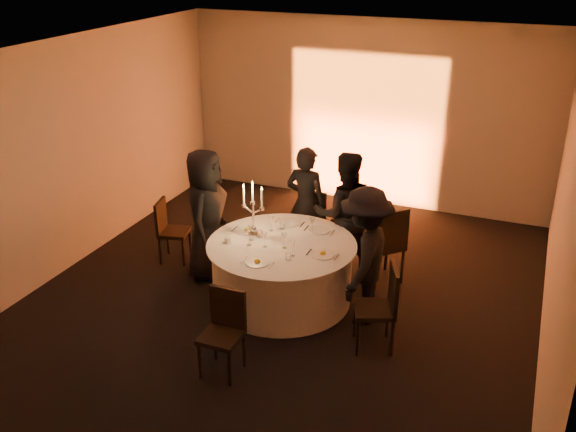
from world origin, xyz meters
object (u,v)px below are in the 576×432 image
at_px(guest_right, 365,256).
at_px(coffee_cup, 227,240).
at_px(guest_left, 206,214).
at_px(chair_back_left, 315,216).
at_px(chair_back_right, 386,241).
at_px(chair_front, 224,327).
at_px(banquet_table, 282,272).
at_px(guest_back_right, 345,214).
at_px(chair_right, 382,303).
at_px(candelabra, 253,216).
at_px(guest_back_left, 306,204).
at_px(chair_left, 169,227).

bearing_deg(guest_right, coffee_cup, -85.03).
relative_size(guest_left, guest_right, 1.06).
relative_size(chair_back_left, guest_left, 0.55).
distance_m(chair_back_right, chair_front, 2.61).
bearing_deg(banquet_table, chair_front, -90.56).
bearing_deg(chair_back_left, guest_back_right, 145.65).
bearing_deg(chair_right, candelabra, -130.02).
height_order(guest_back_right, guest_right, guest_back_right).
bearing_deg(guest_back_right, guest_back_left, -41.52).
distance_m(chair_front, candelabra, 1.70).
bearing_deg(coffee_cup, guest_left, 139.50).
relative_size(chair_left, chair_back_right, 0.83).
bearing_deg(guest_back_left, guest_right, 140.70).
distance_m(guest_left, guest_right, 2.20).
bearing_deg(chair_back_right, guest_back_right, -54.88).
bearing_deg(guest_back_left, chair_back_left, -92.44).
bearing_deg(candelabra, chair_right, -18.18).
bearing_deg(chair_back_left, chair_left, 33.35).
relative_size(guest_back_right, coffee_cup, 15.22).
height_order(chair_right, guest_right, guest_right).
relative_size(chair_front, guest_back_left, 0.56).
height_order(chair_right, chair_front, chair_right).
distance_m(banquet_table, chair_back_right, 1.40).
height_order(chair_back_right, guest_back_left, guest_back_left).
xyz_separation_m(guest_left, guest_back_right, (1.62, 0.75, -0.03)).
xyz_separation_m(chair_back_left, guest_left, (-1.06, -1.18, 0.33)).
distance_m(chair_left, guest_back_left, 1.90).
relative_size(chair_front, candelabra, 1.27).
xyz_separation_m(chair_left, chair_front, (1.83, -1.89, 0.02)).
height_order(chair_left, chair_back_left, chair_back_left).
xyz_separation_m(guest_back_right, guest_right, (0.57, -1.02, -0.02)).
bearing_deg(guest_back_left, guest_left, 48.63).
xyz_separation_m(chair_back_left, guest_back_right, (0.56, -0.43, 0.31)).
distance_m(chair_back_left, candelabra, 1.45).
distance_m(chair_front, guest_left, 2.09).
bearing_deg(candelabra, banquet_table, -13.18).
xyz_separation_m(chair_front, guest_left, (-1.13, 1.72, 0.36)).
bearing_deg(guest_left, chair_back_left, -53.83).
height_order(banquet_table, guest_back_left, guest_back_left).
height_order(chair_right, guest_left, guest_left).
distance_m(chair_right, candelabra, 1.93).
bearing_deg(chair_left, candelabra, -115.78).
bearing_deg(chair_back_left, banquet_table, 96.98).
height_order(chair_front, guest_right, guest_right).
relative_size(chair_back_right, guest_right, 0.64).
xyz_separation_m(chair_front, candelabra, (-0.40, 1.57, 0.51)).
bearing_deg(candelabra, chair_front, -75.74).
xyz_separation_m(chair_left, guest_back_right, (2.31, 0.58, 0.35)).
bearing_deg(guest_back_left, guest_back_right, 170.09).
distance_m(chair_left, chair_back_right, 2.95).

